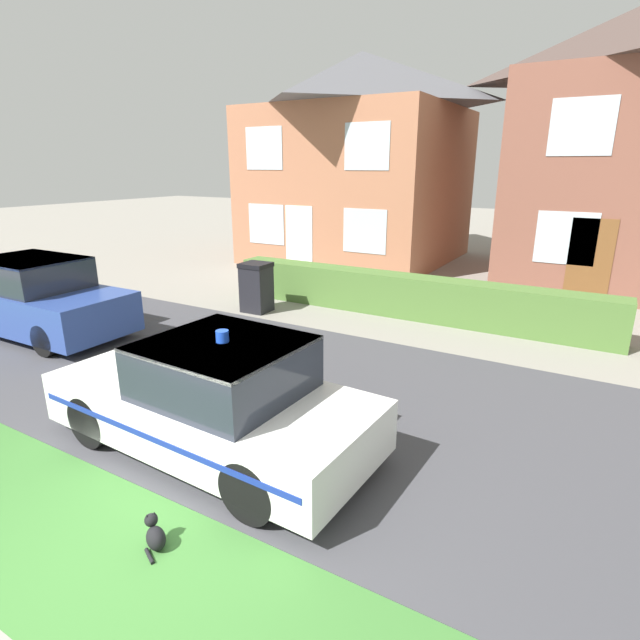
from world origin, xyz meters
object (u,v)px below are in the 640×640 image
(police_car, at_px, (215,399))
(neighbour_car_near, at_px, (39,298))
(wheelie_bin, at_px, (256,287))
(cat, at_px, (155,535))
(house_left, at_px, (360,158))

(police_car, bearing_deg, neighbour_car_near, -12.09)
(police_car, distance_m, neighbour_car_near, 6.21)
(police_car, relative_size, wheelie_bin, 3.57)
(police_car, bearing_deg, cat, 114.24)
(police_car, distance_m, cat, 1.76)
(house_left, bearing_deg, police_car, -71.00)
(cat, bearing_deg, police_car, -42.60)
(cat, height_order, house_left, house_left)
(house_left, height_order, wheelie_bin, house_left)
(police_car, distance_m, wheelie_bin, 6.03)
(cat, bearing_deg, house_left, -45.36)
(cat, relative_size, wheelie_bin, 0.27)
(cat, distance_m, wheelie_bin, 7.69)
(neighbour_car_near, xyz_separation_m, house_left, (1.63, 11.23, 2.80))
(house_left, bearing_deg, wheelie_bin, -81.57)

